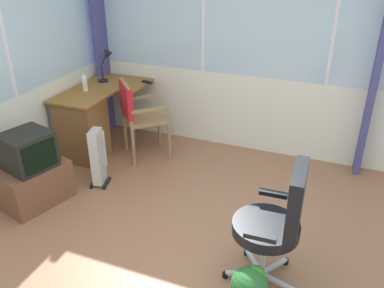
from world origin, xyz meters
TOP-DOWN VIEW (x-y plane):
  - ground at (0.00, 0.00)m, footprint 5.69×5.40m
  - east_window_panel at (2.38, 0.00)m, footprint 0.07×4.40m
  - curtain_corner at (2.25, 2.10)m, footprint 0.29×0.07m
  - curtain_east_far at (2.30, -1.21)m, footprint 0.29×0.07m
  - desk at (1.39, 1.88)m, footprint 1.21×0.78m
  - desk_lamp at (2.06, 1.90)m, footprint 0.22×0.19m
  - tv_remote at (2.14, 1.40)m, footprint 0.08×0.16m
  - spray_bottle at (1.60, 1.95)m, footprint 0.06×0.06m
  - wooden_armchair at (1.64, 1.31)m, footprint 0.68×0.68m
  - office_chair at (0.21, -0.64)m, footprint 0.60×0.58m
  - tv_on_stand at (0.40, 1.80)m, footprint 0.73×0.60m
  - space_heater at (0.94, 1.39)m, footprint 0.29×0.22m
  - potted_plant at (-0.13, -0.55)m, footprint 0.27×0.27m

SIDE VIEW (x-z plane):
  - ground at x=0.00m, z-range -0.06..0.00m
  - potted_plant at x=-0.13m, z-range 0.03..0.41m
  - space_heater at x=0.94m, z-range 0.01..0.65m
  - tv_on_stand at x=0.40m, z-range -0.04..0.72m
  - desk at x=1.39m, z-range 0.03..0.81m
  - office_chair at x=0.21m, z-range 0.08..1.11m
  - wooden_armchair at x=1.64m, z-range 0.14..1.09m
  - tv_remote at x=2.14m, z-range 0.78..0.80m
  - spray_bottle at x=1.60m, z-range 0.78..0.99m
  - desk_lamp at x=2.06m, z-range 0.84..1.25m
  - curtain_corner at x=2.25m, z-range 0.00..2.60m
  - curtain_east_far at x=2.30m, z-range 0.00..2.60m
  - east_window_panel at x=2.38m, z-range 0.00..2.70m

